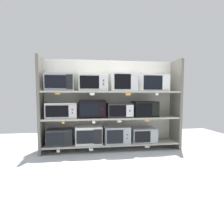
# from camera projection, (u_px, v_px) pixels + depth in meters

# --- Properties ---
(ground) EXTENTS (6.55, 6.00, 0.02)m
(ground) POSITION_uv_depth(u_px,v_px,m) (123.00, 169.00, 2.83)
(ground) COLOR #B2B7BC
(back_panel) EXTENTS (2.75, 0.04, 1.75)m
(back_panel) POSITION_uv_depth(u_px,v_px,m) (110.00, 104.00, 3.98)
(back_panel) COLOR beige
(back_panel) RESTS_ON ground
(upright_left) EXTENTS (0.05, 0.45, 1.75)m
(upright_left) POSITION_uv_depth(u_px,v_px,m) (41.00, 105.00, 3.54)
(upright_left) COLOR #68645B
(upright_left) RESTS_ON ground
(upright_right) EXTENTS (0.05, 0.45, 1.75)m
(upright_right) POSITION_uv_depth(u_px,v_px,m) (176.00, 104.00, 3.94)
(upright_right) COLOR #68645B
(upright_right) RESTS_ON ground
(shelf_0) EXTENTS (2.55, 0.45, 0.03)m
(shelf_0) POSITION_uv_depth(u_px,v_px,m) (112.00, 143.00, 3.80)
(shelf_0) COLOR #ADA899
(shelf_0) RESTS_ON ground
(microwave_0) EXTENTS (0.47, 0.35, 0.29)m
(microwave_0) POSITION_uv_depth(u_px,v_px,m) (60.00, 137.00, 3.64)
(microwave_0) COLOR #262A2E
(microwave_0) RESTS_ON shelf_0
(microwave_1) EXTENTS (0.49, 0.39, 0.33)m
(microwave_1) POSITION_uv_depth(u_px,v_px,m) (89.00, 135.00, 3.72)
(microwave_1) COLOR silver
(microwave_1) RESTS_ON shelf_0
(microwave_2) EXTENTS (0.48, 0.43, 0.32)m
(microwave_2) POSITION_uv_depth(u_px,v_px,m) (117.00, 134.00, 3.80)
(microwave_2) COLOR #9DA3A7
(microwave_2) RESTS_ON shelf_0
(microwave_3) EXTENTS (0.48, 0.38, 0.27)m
(microwave_3) POSITION_uv_depth(u_px,v_px,m) (143.00, 135.00, 3.88)
(microwave_3) COLOR #99A2A3
(microwave_3) RESTS_ON shelf_0
(price_tag_0) EXTENTS (0.05, 0.00, 0.05)m
(price_tag_0) POSITION_uv_depth(u_px,v_px,m) (58.00, 151.00, 3.43)
(price_tag_0) COLOR beige
(price_tag_1) EXTENTS (0.07, 0.00, 0.05)m
(price_tag_1) POSITION_uv_depth(u_px,v_px,m) (91.00, 150.00, 3.52)
(price_tag_1) COLOR white
(price_tag_2) EXTENTS (0.09, 0.00, 0.03)m
(price_tag_2) POSITION_uv_depth(u_px,v_px,m) (147.00, 147.00, 3.68)
(price_tag_2) COLOR beige
(shelf_1) EXTENTS (2.55, 0.45, 0.03)m
(shelf_1) POSITION_uv_depth(u_px,v_px,m) (112.00, 118.00, 3.76)
(shelf_1) COLOR #ADA899
(microwave_4) EXTENTS (0.55, 0.39, 0.28)m
(microwave_4) POSITION_uv_depth(u_px,v_px,m) (62.00, 110.00, 3.60)
(microwave_4) COLOR beige
(microwave_4) RESTS_ON shelf_1
(microwave_5) EXTENTS (0.49, 0.36, 0.33)m
(microwave_5) POSITION_uv_depth(u_px,v_px,m) (92.00, 109.00, 3.69)
(microwave_5) COLOR black
(microwave_5) RESTS_ON shelf_1
(microwave_6) EXTENTS (0.48, 0.40, 0.27)m
(microwave_6) POSITION_uv_depth(u_px,v_px,m) (119.00, 110.00, 3.77)
(microwave_6) COLOR #332C33
(microwave_6) RESTS_ON shelf_1
(microwave_7) EXTENTS (0.47, 0.36, 0.30)m
(microwave_7) POSITION_uv_depth(u_px,v_px,m) (145.00, 109.00, 3.84)
(microwave_7) COLOR black
(microwave_7) RESTS_ON shelf_1
(price_tag_3) EXTENTS (0.05, 0.00, 0.04)m
(price_tag_3) POSITION_uv_depth(u_px,v_px,m) (63.00, 123.00, 3.40)
(price_tag_3) COLOR orange
(price_tag_4) EXTENTS (0.05, 0.00, 0.05)m
(price_tag_4) POSITION_uv_depth(u_px,v_px,m) (94.00, 122.00, 3.48)
(price_tag_4) COLOR white
(price_tag_5) EXTENTS (0.07, 0.00, 0.04)m
(price_tag_5) POSITION_uv_depth(u_px,v_px,m) (119.00, 121.00, 3.55)
(price_tag_5) COLOR beige
(price_tag_6) EXTENTS (0.07, 0.00, 0.03)m
(price_tag_6) POSITION_uv_depth(u_px,v_px,m) (147.00, 121.00, 3.63)
(price_tag_6) COLOR orange
(shelf_2) EXTENTS (2.55, 0.45, 0.03)m
(shelf_2) POSITION_uv_depth(u_px,v_px,m) (112.00, 92.00, 3.72)
(shelf_2) COLOR #ADA899
(microwave_8) EXTENTS (0.50, 0.37, 0.31)m
(microwave_8) POSITION_uv_depth(u_px,v_px,m) (60.00, 82.00, 3.56)
(microwave_8) COLOR #A2A4AC
(microwave_8) RESTS_ON shelf_2
(microwave_9) EXTENTS (0.53, 0.38, 0.31)m
(microwave_9) POSITION_uv_depth(u_px,v_px,m) (93.00, 83.00, 3.65)
(microwave_9) COLOR silver
(microwave_9) RESTS_ON shelf_2
(microwave_10) EXTENTS (0.46, 0.43, 0.34)m
(microwave_10) POSITION_uv_depth(u_px,v_px,m) (124.00, 82.00, 3.74)
(microwave_10) COLOR silver
(microwave_10) RESTS_ON shelf_2
(microwave_11) EXTENTS (0.54, 0.35, 0.32)m
(microwave_11) POSITION_uv_depth(u_px,v_px,m) (153.00, 83.00, 3.83)
(microwave_11) COLOR silver
(microwave_11) RESTS_ON shelf_2
(price_tag_7) EXTENTS (0.08, 0.00, 0.03)m
(price_tag_7) POSITION_uv_depth(u_px,v_px,m) (58.00, 94.00, 3.35)
(price_tag_7) COLOR orange
(price_tag_8) EXTENTS (0.09, 0.00, 0.04)m
(price_tag_8) POSITION_uv_depth(u_px,v_px,m) (92.00, 94.00, 3.44)
(price_tag_8) COLOR white
(price_tag_9) EXTENTS (0.09, 0.00, 0.04)m
(price_tag_9) POSITION_uv_depth(u_px,v_px,m) (128.00, 94.00, 3.54)
(price_tag_9) COLOR orange
(price_tag_10) EXTENTS (0.06, 0.00, 0.04)m
(price_tag_10) POSITION_uv_depth(u_px,v_px,m) (157.00, 94.00, 3.62)
(price_tag_10) COLOR white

